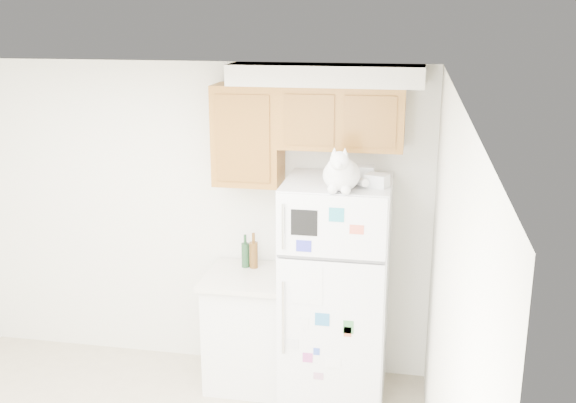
% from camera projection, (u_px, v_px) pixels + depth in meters
% --- Properties ---
extents(room_shell, '(3.84, 4.04, 2.52)m').
position_uv_depth(room_shell, '(113.00, 237.00, 3.68)').
color(room_shell, silver).
rests_on(room_shell, ground_plane).
extents(refrigerator, '(0.76, 0.78, 1.70)m').
position_uv_depth(refrigerator, '(336.00, 292.00, 5.00)').
color(refrigerator, white).
rests_on(refrigerator, ground_plane).
extents(base_counter, '(0.64, 0.64, 0.92)m').
position_uv_depth(base_counter, '(249.00, 328.00, 5.30)').
color(base_counter, white).
rests_on(base_counter, ground_plane).
extents(cat, '(0.31, 0.46, 0.32)m').
position_uv_depth(cat, '(341.00, 173.00, 4.50)').
color(cat, white).
rests_on(cat, refrigerator).
extents(storage_box_back, '(0.19, 0.14, 0.10)m').
position_uv_depth(storage_box_back, '(361.00, 173.00, 4.83)').
color(storage_box_back, white).
rests_on(storage_box_back, refrigerator).
extents(storage_box_front, '(0.18, 0.16, 0.09)m').
position_uv_depth(storage_box_front, '(377.00, 181.00, 4.61)').
color(storage_box_front, white).
rests_on(storage_box_front, refrigerator).
extents(bottle_green, '(0.06, 0.06, 0.27)m').
position_uv_depth(bottle_green, '(245.00, 251.00, 5.28)').
color(bottle_green, '#19381E').
rests_on(bottle_green, base_counter).
extents(bottle_amber, '(0.07, 0.07, 0.29)m').
position_uv_depth(bottle_amber, '(254.00, 250.00, 5.26)').
color(bottle_amber, '#593814').
rests_on(bottle_amber, base_counter).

